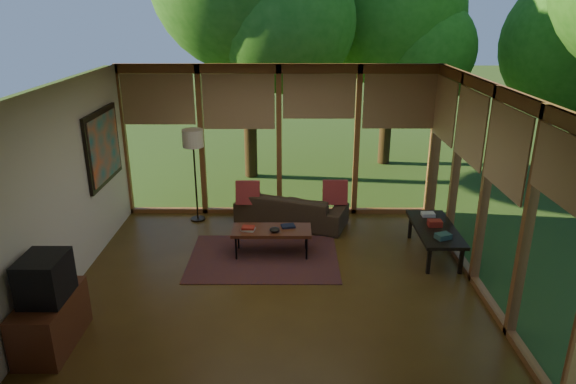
{
  "coord_description": "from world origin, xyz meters",
  "views": [
    {
      "loc": [
        0.19,
        -6.33,
        3.6
      ],
      "look_at": [
        0.17,
        0.7,
        1.06
      ],
      "focal_mm": 32.0,
      "sensor_mm": 36.0,
      "label": 1
    }
  ],
  "objects_px": {
    "sofa": "(291,209)",
    "media_cabinet": "(51,322)",
    "floor_lamp": "(193,144)",
    "television": "(45,278)",
    "side_console": "(435,230)",
    "coffee_table": "(272,231)"
  },
  "relations": [
    {
      "from": "sofa",
      "to": "media_cabinet",
      "type": "distance_m",
      "value": 4.38
    },
    {
      "from": "coffee_table",
      "to": "side_console",
      "type": "xyz_separation_m",
      "value": [
        2.48,
        0.01,
        0.02
      ]
    },
    {
      "from": "sofa",
      "to": "television",
      "type": "relative_size",
      "value": 3.45
    },
    {
      "from": "floor_lamp",
      "to": "side_console",
      "type": "xyz_separation_m",
      "value": [
        3.86,
        -1.36,
        -1.0
      ]
    },
    {
      "from": "television",
      "to": "side_console",
      "type": "distance_m",
      "value": 5.37
    },
    {
      "from": "media_cabinet",
      "to": "side_console",
      "type": "relative_size",
      "value": 0.71
    },
    {
      "from": "sofa",
      "to": "television",
      "type": "xyz_separation_m",
      "value": [
        -2.67,
        -3.46,
        0.57
      ]
    },
    {
      "from": "media_cabinet",
      "to": "floor_lamp",
      "type": "distance_m",
      "value": 3.92
    },
    {
      "from": "floor_lamp",
      "to": "side_console",
      "type": "height_order",
      "value": "floor_lamp"
    },
    {
      "from": "coffee_table",
      "to": "side_console",
      "type": "bearing_deg",
      "value": 0.13
    },
    {
      "from": "sofa",
      "to": "coffee_table",
      "type": "distance_m",
      "value": 1.25
    },
    {
      "from": "television",
      "to": "floor_lamp",
      "type": "bearing_deg",
      "value": 74.68
    },
    {
      "from": "television",
      "to": "side_console",
      "type": "relative_size",
      "value": 0.39
    },
    {
      "from": "sofa",
      "to": "side_console",
      "type": "xyz_separation_m",
      "value": [
        2.18,
        -1.2,
        0.13
      ]
    },
    {
      "from": "media_cabinet",
      "to": "floor_lamp",
      "type": "height_order",
      "value": "floor_lamp"
    },
    {
      "from": "media_cabinet",
      "to": "floor_lamp",
      "type": "bearing_deg",
      "value": 74.39
    },
    {
      "from": "media_cabinet",
      "to": "floor_lamp",
      "type": "relative_size",
      "value": 0.61
    },
    {
      "from": "side_console",
      "to": "floor_lamp",
      "type": "bearing_deg",
      "value": 160.62
    },
    {
      "from": "media_cabinet",
      "to": "side_console",
      "type": "xyz_separation_m",
      "value": [
        4.87,
        2.26,
        0.11
      ]
    },
    {
      "from": "floor_lamp",
      "to": "sofa",
      "type": "bearing_deg",
      "value": -5.41
    },
    {
      "from": "television",
      "to": "side_console",
      "type": "height_order",
      "value": "television"
    },
    {
      "from": "sofa",
      "to": "coffee_table",
      "type": "xyz_separation_m",
      "value": [
        -0.3,
        -1.2,
        0.11
      ]
    }
  ]
}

